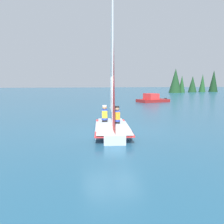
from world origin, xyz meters
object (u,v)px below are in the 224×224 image
object	(u,v)px
sailor_crew	(105,116)
motorboat_distant	(152,99)
sailboat_main	(112,113)
sailor_helm	(117,118)

from	to	relation	value
sailor_crew	motorboat_distant	xyz separation A→B (m)	(-9.18, -14.07, -0.27)
sailor_crew	motorboat_distant	world-z (taller)	sailor_crew
sailboat_main	sailor_helm	world-z (taller)	sailboat_main
sailboat_main	motorboat_distant	xyz separation A→B (m)	(-9.07, -15.08, -0.56)
motorboat_distant	sailor_helm	bearing A→B (deg)	46.92
sailboat_main	sailor_helm	bearing A→B (deg)	151.92
sailor_helm	motorboat_distant	distance (m)	17.05
sailboat_main	sailor_crew	size ratio (longest dim) A/B	5.13
sailboat_main	motorboat_distant	world-z (taller)	sailboat_main
sailboat_main	sailor_helm	size ratio (longest dim) A/B	5.13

